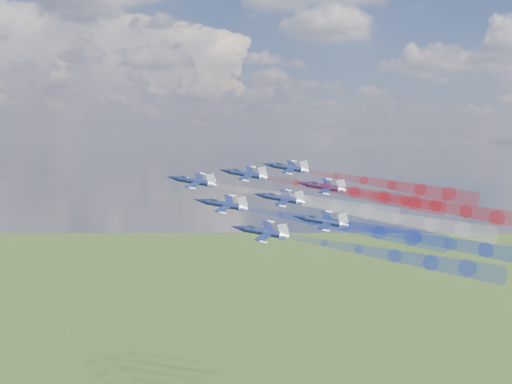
{
  "coord_description": "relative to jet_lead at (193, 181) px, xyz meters",
  "views": [
    {
      "loc": [
        14.88,
        -138.3,
        146.82
      ],
      "look_at": [
        22.88,
        11.43,
        134.72
      ],
      "focal_mm": 43.18,
      "sensor_mm": 36.0,
      "label": 1
    }
  ],
  "objects": [
    {
      "name": "jet_outer_left",
      "position": [
        15.82,
        -22.84,
        -9.6
      ],
      "size": [
        15.66,
        13.51,
        8.63
      ],
      "primitive_type": null,
      "rotation": [
        0.17,
        -0.3,
        1.33
      ],
      "color": "black"
    },
    {
      "name": "jet_outer_right",
      "position": [
        24.99,
        13.19,
        2.79
      ],
      "size": [
        15.66,
        13.51,
        8.63
      ],
      "primitive_type": null,
      "rotation": [
        0.17,
        -0.3,
        1.33
      ],
      "color": "black"
    },
    {
      "name": "trail_rear_right",
      "position": [
        60.6,
        -3.53,
        -6.2
      ],
      "size": [
        45.18,
        13.9,
        12.68
      ],
      "primitive_type": null,
      "rotation": [
        0.17,
        -0.3,
        1.33
      ],
      "color": "red"
    },
    {
      "name": "trail_rear_left",
      "position": [
        57.4,
        -22.69,
        -12.58
      ],
      "size": [
        45.18,
        13.9,
        12.68
      ],
      "primitive_type": null,
      "rotation": [
        0.17,
        -0.3,
        1.33
      ],
      "color": "#1930D4"
    },
    {
      "name": "jet_inner_left",
      "position": [
        7.39,
        -12.58,
        -4.63
      ],
      "size": [
        15.66,
        13.51,
        8.63
      ],
      "primitive_type": null,
      "rotation": [
        0.17,
        -0.3,
        1.33
      ],
      "color": "black"
    },
    {
      "name": "trail_outer_left",
      "position": [
        43.41,
        -28.1,
        -14.12
      ],
      "size": [
        45.18,
        13.9,
        12.68
      ],
      "primitive_type": null,
      "rotation": [
        0.17,
        -0.3,
        1.33
      ],
      "color": "#1930D4"
    },
    {
      "name": "trail_inner_right",
      "position": [
        40.73,
        -0.29,
        -3.03
      ],
      "size": [
        45.18,
        13.9,
        12.68
      ],
      "primitive_type": null,
      "rotation": [
        0.17,
        -0.3,
        1.33
      ],
      "color": "red"
    },
    {
      "name": "jet_center_third",
      "position": [
        21.48,
        -5.7,
        -3.93
      ],
      "size": [
        15.66,
        13.51,
        8.63
      ],
      "primitive_type": null,
      "rotation": [
        0.17,
        -0.3,
        1.33
      ],
      "color": "black"
    },
    {
      "name": "jet_rear_left",
      "position": [
        29.81,
        -17.43,
        -8.06
      ],
      "size": [
        15.66,
        13.51,
        8.63
      ],
      "primitive_type": null,
      "rotation": [
        0.17,
        -0.3,
        1.33
      ],
      "color": "black"
    },
    {
      "name": "jet_inner_right",
      "position": [
        13.14,
        4.97,
        1.5
      ],
      "size": [
        15.66,
        13.51,
        8.63
      ],
      "primitive_type": null,
      "rotation": [
        0.17,
        -0.3,
        1.33
      ],
      "color": "black"
    },
    {
      "name": "trail_center_third",
      "position": [
        49.07,
        -10.95,
        -8.45
      ],
      "size": [
        45.18,
        13.9,
        12.68
      ],
      "primitive_type": null,
      "rotation": [
        0.17,
        -0.3,
        1.33
      ],
      "color": "white"
    },
    {
      "name": "trail_inner_left",
      "position": [
        34.98,
        -17.83,
        -9.16
      ],
      "size": [
        45.18,
        13.9,
        12.68
      ],
      "primitive_type": null,
      "rotation": [
        0.17,
        -0.3,
        1.33
      ],
      "color": "#1930D4"
    },
    {
      "name": "jet_rear_right",
      "position": [
        33.01,
        1.73,
        -1.68
      ],
      "size": [
        15.66,
        13.51,
        8.63
      ],
      "primitive_type": null,
      "rotation": [
        0.17,
        -0.3,
        1.33
      ],
      "color": "black"
    },
    {
      "name": "trail_lead",
      "position": [
        27.59,
        -5.26,
        -4.53
      ],
      "size": [
        45.18,
        13.9,
        12.68
      ],
      "primitive_type": null,
      "rotation": [
        0.17,
        -0.3,
        1.33
      ],
      "color": "white"
    },
    {
      "name": "jet_lead",
      "position": [
        0.0,
        0.0,
        0.0
      ],
      "size": [
        15.66,
        13.51,
        8.63
      ],
      "primitive_type": null,
      "rotation": [
        0.17,
        -0.3,
        1.33
      ],
      "color": "black"
    },
    {
      "name": "trail_outer_right",
      "position": [
        52.58,
        7.93,
        -1.73
      ],
      "size": [
        45.18,
        13.9,
        12.68
      ],
      "primitive_type": null,
      "rotation": [
        0.17,
        -0.3,
        1.33
      ],
      "color": "red"
    }
  ]
}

